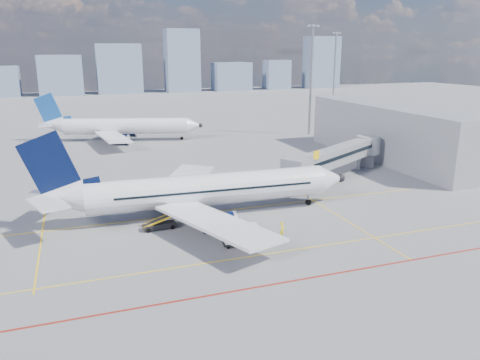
# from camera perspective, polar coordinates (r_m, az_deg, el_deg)

# --- Properties ---
(ground) EXTENTS (420.00, 420.00, 0.00)m
(ground) POSITION_cam_1_polar(r_m,az_deg,el_deg) (51.85, -0.70, -6.64)
(ground) COLOR gray
(ground) RESTS_ON ground
(apron_markings) EXTENTS (90.00, 35.12, 0.01)m
(apron_markings) POSITION_cam_1_polar(r_m,az_deg,el_deg) (48.27, 0.16, -8.36)
(apron_markings) COLOR yellow
(apron_markings) RESTS_ON ground
(jet_bridge) EXTENTS (23.55, 15.78, 6.30)m
(jet_bridge) POSITION_cam_1_polar(r_m,az_deg,el_deg) (75.26, 12.18, 2.98)
(jet_bridge) COLOR gray
(jet_bridge) RESTS_ON ground
(terminal_block) EXTENTS (10.00, 42.00, 10.00)m
(terminal_block) POSITION_cam_1_polar(r_m,az_deg,el_deg) (91.63, 18.08, 5.54)
(terminal_block) COLOR gray
(terminal_block) RESTS_ON ground
(floodlight_mast_ne) EXTENTS (3.20, 0.61, 25.45)m
(floodlight_mast_ne) POSITION_cam_1_polar(r_m,az_deg,el_deg) (114.01, 8.65, 12.25)
(floodlight_mast_ne) COLOR gray
(floodlight_mast_ne) RESTS_ON ground
(floodlight_mast_far) EXTENTS (3.20, 0.61, 25.45)m
(floodlight_mast_far) POSITION_cam_1_polar(r_m,az_deg,el_deg) (157.72, 11.44, 12.94)
(floodlight_mast_far) COLOR gray
(floodlight_mast_far) RESTS_ON ground
(distant_skyline) EXTENTS (248.45, 15.07, 30.30)m
(distant_skyline) POSITION_cam_1_polar(r_m,az_deg,el_deg) (236.44, -15.27, 12.86)
(distant_skyline) COLOR slate
(distant_skyline) RESTS_ON ground
(main_aircraft) EXTENTS (39.29, 34.22, 11.45)m
(main_aircraft) POSITION_cam_1_polar(r_m,az_deg,el_deg) (56.67, -5.29, -1.33)
(main_aircraft) COLOR silver
(main_aircraft) RESTS_ON ground
(second_aircraft) EXTENTS (36.13, 30.90, 10.86)m
(second_aircraft) POSITION_cam_1_polar(r_m,az_deg,el_deg) (109.27, -14.53, 6.34)
(second_aircraft) COLOR silver
(second_aircraft) RESTS_ON ground
(baggage_tug) EXTENTS (2.11, 1.50, 1.35)m
(baggage_tug) POSITION_cam_1_polar(r_m,az_deg,el_deg) (49.72, 2.84, -6.85)
(baggage_tug) COLOR silver
(baggage_tug) RESTS_ON ground
(cargo_dolly) EXTENTS (4.02, 2.16, 2.11)m
(cargo_dolly) POSITION_cam_1_polar(r_m,az_deg,el_deg) (48.78, 0.10, -6.64)
(cargo_dolly) COLOR black
(cargo_dolly) RESTS_ON ground
(belt_loader) EXTENTS (5.20, 1.55, 2.11)m
(belt_loader) POSITION_cam_1_polar(r_m,az_deg,el_deg) (53.96, -9.68, -5.35)
(belt_loader) COLOR black
(belt_loader) RESTS_ON ground
(ramp_worker) EXTENTS (0.79, 0.82, 1.88)m
(ramp_worker) POSITION_cam_1_polar(r_m,az_deg,el_deg) (50.68, 5.16, -6.10)
(ramp_worker) COLOR yellow
(ramp_worker) RESTS_ON ground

